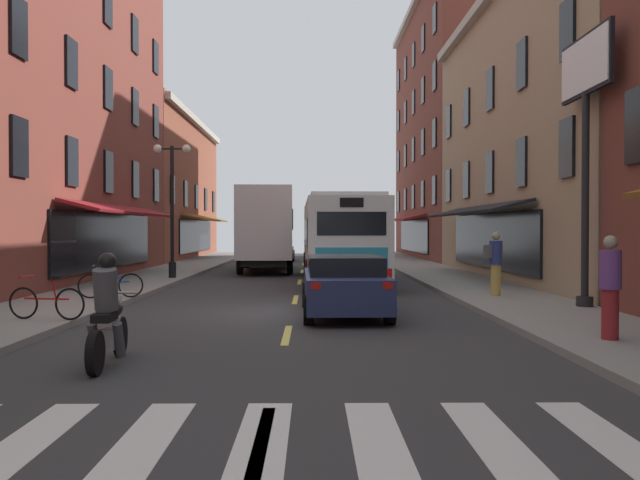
# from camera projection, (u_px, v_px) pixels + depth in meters

# --- Properties ---
(ground_plane) EXTENTS (34.80, 80.00, 0.10)m
(ground_plane) POSITION_uv_depth(u_px,v_px,m) (292.00, 314.00, 16.43)
(ground_plane) COLOR #333335
(lane_centre_dashes) EXTENTS (0.14, 73.90, 0.01)m
(lane_centre_dashes) POSITION_uv_depth(u_px,v_px,m) (292.00, 313.00, 16.18)
(lane_centre_dashes) COLOR #DBCC4C
(lane_centre_dashes) RESTS_ON ground
(crosswalk_near) EXTENTS (7.10, 2.80, 0.01)m
(crosswalk_near) POSITION_uv_depth(u_px,v_px,m) (261.00, 441.00, 6.43)
(crosswalk_near) COLOR silver
(crosswalk_near) RESTS_ON ground
(sidewalk_left) EXTENTS (3.00, 80.00, 0.14)m
(sidewalk_left) POSITION_uv_depth(u_px,v_px,m) (46.00, 310.00, 16.36)
(sidewalk_left) COLOR gray
(sidewalk_left) RESTS_ON ground
(sidewalk_right) EXTENTS (3.00, 80.00, 0.14)m
(sidewalk_right) POSITION_uv_depth(u_px,v_px,m) (537.00, 309.00, 16.50)
(sidewalk_right) COLOR gray
(sidewalk_right) RESTS_ON ground
(billboard_sign) EXTENTS (0.40, 2.91, 6.53)m
(billboard_sign) POSITION_uv_depth(u_px,v_px,m) (586.00, 100.00, 16.40)
(billboard_sign) COLOR black
(billboard_sign) RESTS_ON sidewalk_right
(transit_bus) EXTENTS (2.83, 11.51, 3.15)m
(transit_bus) POSITION_uv_depth(u_px,v_px,m) (340.00, 238.00, 25.92)
(transit_bus) COLOR white
(transit_bus) RESTS_ON ground
(box_truck) EXTENTS (2.69, 8.39, 3.85)m
(box_truck) POSITION_uv_depth(u_px,v_px,m) (266.00, 229.00, 32.18)
(box_truck) COLOR black
(box_truck) RESTS_ON ground
(sedan_near) EXTENTS (2.00, 4.68, 1.38)m
(sedan_near) POSITION_uv_depth(u_px,v_px,m) (344.00, 285.00, 15.86)
(sedan_near) COLOR navy
(sedan_near) RESTS_ON ground
(sedan_mid) EXTENTS (2.05, 4.34, 1.37)m
(sedan_mid) POSITION_uv_depth(u_px,v_px,m) (279.00, 250.00, 43.42)
(sedan_mid) COLOR silver
(sedan_mid) RESTS_ON ground
(motorcycle_rider) EXTENTS (0.62, 2.07, 1.66)m
(motorcycle_rider) POSITION_uv_depth(u_px,v_px,m) (108.00, 317.00, 9.99)
(motorcycle_rider) COLOR black
(motorcycle_rider) RESTS_ON ground
(bicycle_near) EXTENTS (1.68, 0.54, 0.91)m
(bicycle_near) POSITION_uv_depth(u_px,v_px,m) (111.00, 285.00, 18.51)
(bicycle_near) COLOR black
(bicycle_near) RESTS_ON sidewalk_left
(bicycle_mid) EXTENTS (1.69, 0.51, 0.91)m
(bicycle_mid) POSITION_uv_depth(u_px,v_px,m) (47.00, 302.00, 14.05)
(bicycle_mid) COLOR black
(bicycle_mid) RESTS_ON sidewalk_left
(pedestrian_near) EXTENTS (0.51, 0.36, 1.79)m
(pedestrian_near) POSITION_uv_depth(u_px,v_px,m) (495.00, 262.00, 19.21)
(pedestrian_near) COLOR #B29947
(pedestrian_near) RESTS_ON sidewalk_right
(pedestrian_mid) EXTENTS (0.36, 0.36, 1.76)m
(pedestrian_mid) POSITION_uv_depth(u_px,v_px,m) (610.00, 286.00, 11.52)
(pedestrian_mid) COLOR maroon
(pedestrian_mid) RESTS_ON sidewalk_right
(street_lamp_twin) EXTENTS (1.42, 0.32, 5.10)m
(street_lamp_twin) POSITION_uv_depth(u_px,v_px,m) (172.00, 204.00, 26.18)
(street_lamp_twin) COLOR black
(street_lamp_twin) RESTS_ON sidewalk_left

